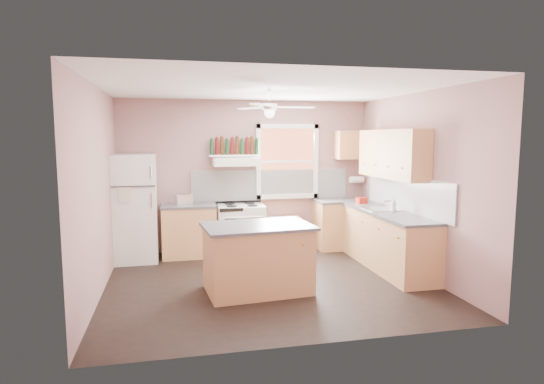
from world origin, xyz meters
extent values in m
plane|color=black|center=(0.00, 0.00, 0.00)|extent=(4.50, 4.50, 0.00)
plane|color=white|center=(0.00, 0.00, 2.70)|extent=(4.50, 4.50, 0.00)
cube|color=#8F6664|center=(0.00, 2.02, 1.35)|extent=(4.50, 0.05, 2.70)
cube|color=#8F6664|center=(2.27, 0.00, 1.35)|extent=(0.05, 4.00, 2.70)
cube|color=#8F6664|center=(-2.27, 0.00, 1.35)|extent=(0.05, 4.00, 2.70)
cube|color=white|center=(0.45, 1.99, 1.18)|extent=(2.90, 0.03, 0.55)
cube|color=white|center=(2.23, 0.30, 1.18)|extent=(0.03, 2.60, 0.55)
cube|color=brown|center=(0.75, 1.98, 1.60)|extent=(1.00, 0.02, 1.20)
cube|color=white|center=(0.75, 1.96, 1.60)|extent=(1.16, 0.07, 1.36)
cube|color=white|center=(-1.95, 1.60, 0.88)|extent=(0.75, 0.73, 1.76)
cube|color=tan|center=(-1.06, 1.70, 0.43)|extent=(0.90, 0.60, 0.86)
cube|color=#444446|center=(-1.06, 1.70, 0.88)|extent=(0.92, 0.62, 0.04)
cube|color=silver|center=(-1.14, 1.69, 0.99)|extent=(0.32, 0.25, 0.18)
cube|color=white|center=(-0.15, 1.70, 0.43)|extent=(0.84, 0.68, 0.86)
cube|color=white|center=(-0.23, 1.75, 1.62)|extent=(0.78, 0.50, 0.14)
cube|color=white|center=(-0.23, 1.87, 1.72)|extent=(0.90, 0.26, 0.03)
cube|color=tan|center=(0.65, 1.75, 0.29)|extent=(0.62, 0.44, 0.58)
cube|color=tan|center=(1.75, 1.70, 0.43)|extent=(1.00, 0.60, 0.86)
cube|color=tan|center=(1.95, 0.30, 0.43)|extent=(0.60, 2.20, 0.86)
cube|color=#444446|center=(1.75, 1.70, 0.88)|extent=(1.02, 0.62, 0.04)
cube|color=#444446|center=(1.94, 0.30, 0.88)|extent=(0.62, 2.22, 0.04)
cube|color=silver|center=(1.94, 0.50, 0.90)|extent=(0.55, 0.45, 0.03)
cylinder|color=silver|center=(2.10, 0.50, 0.97)|extent=(0.03, 0.03, 0.14)
cube|color=tan|center=(2.08, 0.50, 1.78)|extent=(0.33, 1.80, 0.76)
cube|color=tan|center=(1.95, 1.83, 1.90)|extent=(0.60, 0.33, 0.52)
cylinder|color=white|center=(2.07, 1.86, 1.25)|extent=(0.26, 0.12, 0.12)
cube|color=tan|center=(-0.23, -0.33, 0.43)|extent=(1.40, 0.96, 0.86)
cube|color=#444446|center=(-0.23, -0.33, 0.88)|extent=(1.48, 1.04, 0.04)
cylinder|color=white|center=(0.00, 0.00, 2.45)|extent=(0.20, 0.20, 0.08)
imported|color=silver|center=(2.00, 0.24, 1.01)|extent=(0.12, 0.12, 0.23)
cube|color=#B6220F|center=(1.89, 1.20, 0.95)|extent=(0.20, 0.16, 0.10)
cylinder|color=#143819|center=(-0.63, 1.87, 1.87)|extent=(0.06, 0.06, 0.27)
cylinder|color=#590F0F|center=(-0.54, 1.87, 1.88)|extent=(0.06, 0.06, 0.29)
cylinder|color=#3F230F|center=(-0.45, 1.87, 1.89)|extent=(0.06, 0.06, 0.31)
cylinder|color=#143819|center=(-0.36, 1.87, 1.87)|extent=(0.06, 0.06, 0.27)
cylinder|color=#590F0F|center=(-0.27, 1.87, 1.88)|extent=(0.06, 0.06, 0.29)
cylinder|color=#3F230F|center=(-0.19, 1.87, 1.89)|extent=(0.06, 0.06, 0.31)
cylinder|color=#143819|center=(-0.10, 1.87, 1.87)|extent=(0.06, 0.06, 0.27)
cylinder|color=#590F0F|center=(-0.01, 1.87, 1.88)|extent=(0.06, 0.06, 0.29)
cylinder|color=#3F230F|center=(0.08, 1.87, 1.89)|extent=(0.06, 0.06, 0.31)
cylinder|color=#143819|center=(0.17, 1.87, 1.87)|extent=(0.06, 0.06, 0.27)
camera|label=1|loc=(-1.30, -6.10, 2.04)|focal=30.00mm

